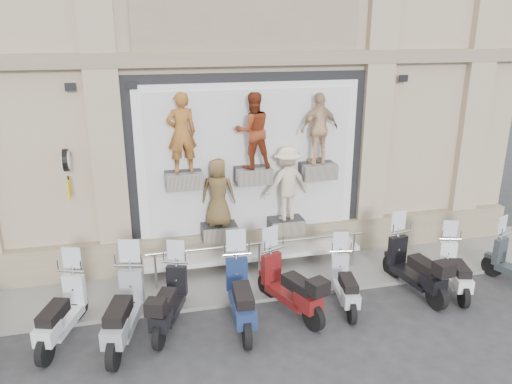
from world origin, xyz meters
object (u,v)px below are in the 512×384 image
(scooter_e, at_px, (241,285))
(scooter_c, at_px, (123,300))
(guard_rail, at_px, (259,261))
(clock_sign_bracket, at_px, (67,167))
(scooter_h, at_px, (416,258))
(scooter_d, at_px, (169,291))
(scooter_f, at_px, (290,276))
(scooter_i, at_px, (456,261))
(scooter_g, at_px, (345,275))
(scooter_b, at_px, (60,302))

(scooter_e, bearing_deg, scooter_c, -174.26)
(guard_rail, bearing_deg, clock_sign_bracket, 173.16)
(scooter_e, bearing_deg, scooter_h, 9.00)
(scooter_d, xyz_separation_m, scooter_f, (2.37, -0.07, 0.05))
(scooter_e, distance_m, scooter_i, 4.75)
(scooter_g, bearing_deg, clock_sign_bracket, 169.99)
(scooter_f, height_order, scooter_h, scooter_h)
(guard_rail, distance_m, scooter_c, 3.43)
(scooter_g, height_order, scooter_i, scooter_i)
(guard_rail, bearing_deg, scooter_c, -150.05)
(scooter_e, bearing_deg, scooter_b, 179.90)
(guard_rail, bearing_deg, scooter_i, -21.01)
(clock_sign_bracket, xyz_separation_m, scooter_f, (4.15, -1.96, -1.98))
(scooter_h, bearing_deg, scooter_c, 175.03)
(scooter_e, height_order, scooter_i, scooter_e)
(clock_sign_bracket, bearing_deg, scooter_f, -25.28)
(scooter_c, bearing_deg, scooter_e, 15.30)
(guard_rail, height_order, scooter_c, scooter_c)
(scooter_e, distance_m, scooter_f, 1.04)
(scooter_f, distance_m, scooter_h, 2.85)
(guard_rail, bearing_deg, scooter_d, -146.16)
(clock_sign_bracket, height_order, scooter_f, clock_sign_bracket)
(scooter_e, height_order, scooter_h, scooter_e)
(scooter_c, distance_m, scooter_g, 4.38)
(guard_rail, relative_size, scooter_g, 2.92)
(scooter_h, bearing_deg, scooter_e, 176.20)
(scooter_h, height_order, scooter_i, scooter_h)
(scooter_c, distance_m, scooter_h, 6.06)
(scooter_c, relative_size, scooter_e, 1.02)
(scooter_b, bearing_deg, clock_sign_bracket, 103.99)
(scooter_b, distance_m, scooter_h, 7.15)
(scooter_c, bearing_deg, scooter_i, 15.55)
(scooter_d, bearing_deg, scooter_h, 21.30)
(scooter_g, bearing_deg, scooter_f, -170.64)
(scooter_d, relative_size, scooter_g, 1.09)
(scooter_d, distance_m, scooter_f, 2.37)
(scooter_f, height_order, scooter_i, scooter_f)
(scooter_b, relative_size, scooter_c, 0.91)
(scooter_c, height_order, scooter_f, scooter_c)
(scooter_g, bearing_deg, scooter_h, 15.76)
(scooter_c, distance_m, scooter_d, 0.88)
(scooter_d, height_order, scooter_i, scooter_d)
(guard_rail, xyz_separation_m, scooter_d, (-2.12, -1.42, 0.31))
(scooter_h, bearing_deg, scooter_b, 172.03)
(guard_rail, xyz_separation_m, scooter_i, (3.97, -1.53, 0.25))
(scooter_b, height_order, scooter_i, scooter_b)
(scooter_d, xyz_separation_m, scooter_e, (1.34, -0.23, 0.08))
(scooter_g, height_order, scooter_h, scooter_h)
(scooter_b, bearing_deg, scooter_f, 17.25)
(guard_rail, bearing_deg, scooter_e, -115.18)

